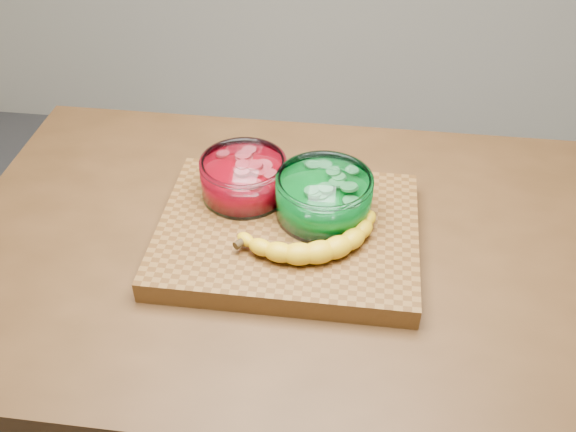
# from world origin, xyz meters

# --- Properties ---
(counter) EXTENTS (1.20, 0.80, 0.90)m
(counter) POSITION_xyz_m (0.00, 0.00, 0.45)
(counter) COLOR #4B2E16
(counter) RESTS_ON ground
(cutting_board) EXTENTS (0.45, 0.35, 0.04)m
(cutting_board) POSITION_xyz_m (0.00, 0.00, 0.92)
(cutting_board) COLOR brown
(cutting_board) RESTS_ON counter
(bowl_red) EXTENTS (0.16, 0.16, 0.07)m
(bowl_red) POSITION_xyz_m (-0.09, 0.08, 0.98)
(bowl_red) COLOR white
(bowl_red) RESTS_ON cutting_board
(bowl_green) EXTENTS (0.17, 0.17, 0.08)m
(bowl_green) POSITION_xyz_m (0.06, 0.04, 0.98)
(bowl_green) COLOR white
(bowl_green) RESTS_ON cutting_board
(banana) EXTENTS (0.26, 0.17, 0.04)m
(banana) POSITION_xyz_m (0.04, -0.04, 0.96)
(banana) COLOR gold
(banana) RESTS_ON cutting_board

